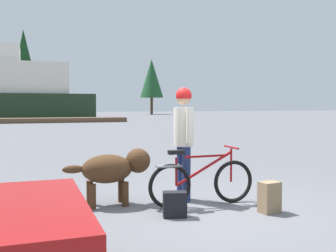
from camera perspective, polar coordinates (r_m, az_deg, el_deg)
The scene contains 9 objects.
ground_plane at distance 5.85m, azimuth 5.56°, elevation -12.08°, with size 160.00×160.00×0.00m, color slate.
bicycle at distance 6.00m, azimuth 4.91°, elevation -8.09°, with size 1.72×0.44×0.89m.
person_cyclist at distance 6.23m, azimuth 2.30°, elevation -0.84°, with size 0.32×0.53×1.81m.
dog at distance 6.04m, azimuth -7.91°, elevation -6.14°, with size 1.34×0.51×0.86m.
backpack at distance 5.81m, azimuth 14.59°, elevation -10.02°, with size 0.28×0.20×0.44m, color #8C7251.
handbag_pannier at distance 5.43m, azimuth 1.00°, elevation -11.36°, with size 0.32×0.18×0.35m, color black.
dock_pier at distance 35.29m, azimuth -21.31°, elevation 0.74°, with size 18.59×2.33×0.40m, color brown.
pine_tree_center at distance 60.56m, azimuth -20.29°, elevation 8.93°, with size 3.90×3.90×12.35m.
pine_tree_far_right at distance 62.94m, azimuth -2.41°, elevation 6.94°, with size 3.75×3.75×8.82m.
Camera 1 is at (-2.41, -5.10, 1.53)m, focal length 41.79 mm.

